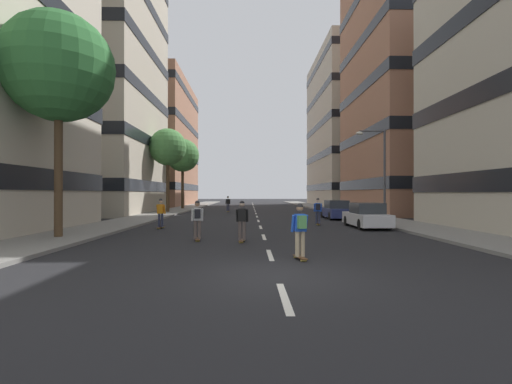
# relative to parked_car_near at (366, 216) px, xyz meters

# --- Properties ---
(ground_plane) EXTENTS (184.86, 184.86, 0.00)m
(ground_plane) POSITION_rel_parked_car_near_xyz_m (-6.42, 18.30, -0.70)
(ground_plane) COLOR black
(sidewalk_left) EXTENTS (3.45, 84.73, 0.14)m
(sidewalk_left) POSITION_rel_parked_car_near_xyz_m (-15.76, 22.15, -0.63)
(sidewalk_left) COLOR gray
(sidewalk_left) RESTS_ON ground_plane
(sidewalk_right) EXTENTS (3.45, 84.73, 0.14)m
(sidewalk_right) POSITION_rel_parked_car_near_xyz_m (2.92, 22.15, -0.63)
(sidewalk_right) COLOR gray
(sidewalk_right) RESTS_ON ground_plane
(lane_markings) EXTENTS (0.16, 72.20, 0.01)m
(lane_markings) POSITION_rel_parked_car_near_xyz_m (-6.42, 20.49, -0.70)
(lane_markings) COLOR silver
(lane_markings) RESTS_ON ground_plane
(building_left_mid) EXTENTS (16.33, 16.17, 32.98)m
(building_left_mid) POSITION_rel_parked_car_near_xyz_m (-25.59, 16.32, 15.88)
(building_left_mid) COLOR #B2A893
(building_left_mid) RESTS_ON ground_plane
(building_left_far) EXTENTS (16.33, 22.77, 20.98)m
(building_left_far) POSITION_rel_parked_car_near_xyz_m (-25.59, 40.20, 9.88)
(building_left_far) COLOR #9E6B51
(building_left_far) RESTS_ON ground_plane
(building_right_mid) EXTENTS (16.33, 16.46, 30.10)m
(building_right_mid) POSITION_rel_parked_car_near_xyz_m (12.75, 16.32, 14.44)
(building_right_mid) COLOR #9E6B51
(building_right_mid) RESTS_ON ground_plane
(building_right_far) EXTENTS (16.33, 22.18, 25.99)m
(building_right_far) POSITION_rel_parked_car_near_xyz_m (12.75, 40.20, 12.39)
(building_right_far) COLOR #BCB29E
(building_right_far) RESTS_ON ground_plane
(parked_car_near) EXTENTS (1.82, 4.40, 1.52)m
(parked_car_near) POSITION_rel_parked_car_near_xyz_m (0.00, 0.00, 0.00)
(parked_car_near) COLOR silver
(parked_car_near) RESTS_ON ground_plane
(parked_car_mid) EXTENTS (1.82, 4.40, 1.52)m
(parked_car_mid) POSITION_rel_parked_car_near_xyz_m (0.00, 7.56, 0.00)
(parked_car_mid) COLOR navy
(parked_car_mid) RESTS_ON ground_plane
(street_tree_near) EXTENTS (4.27, 4.27, 9.01)m
(street_tree_near) POSITION_rel_parked_car_near_xyz_m (-15.76, 25.21, 6.28)
(street_tree_near) COLOR #4C3823
(street_tree_near) RESTS_ON sidewalk_left
(street_tree_mid) EXTENTS (4.89, 4.89, 10.11)m
(street_tree_mid) POSITION_rel_parked_car_near_xyz_m (-15.76, -5.26, 7.08)
(street_tree_mid) COLOR #4C3823
(street_tree_mid) RESTS_ON sidewalk_left
(street_tree_far) EXTENTS (3.91, 3.91, 8.82)m
(street_tree_far) POSITION_rel_parked_car_near_xyz_m (-15.76, 16.69, 6.26)
(street_tree_far) COLOR #4C3823
(street_tree_far) RESTS_ON sidewalk_left
(streetlamp_right) EXTENTS (2.13, 0.30, 6.50)m
(streetlamp_right) POSITION_rel_parked_car_near_xyz_m (2.21, 3.85, 3.44)
(streetlamp_right) COLOR #3F3F44
(streetlamp_right) RESTS_ON sidewalk_right
(skater_0) EXTENTS (0.55, 0.91, 1.78)m
(skater_0) POSITION_rel_parked_car_near_xyz_m (-7.43, -6.25, 0.29)
(skater_0) COLOR brown
(skater_0) RESTS_ON ground_plane
(skater_1) EXTENTS (0.56, 0.92, 1.78)m
(skater_1) POSITION_rel_parked_car_near_xyz_m (-9.41, -5.81, 0.32)
(skater_1) COLOR brown
(skater_1) RESTS_ON ground_plane
(skater_2) EXTENTS (0.56, 0.92, 1.78)m
(skater_2) POSITION_rel_parked_car_near_xyz_m (-12.37, -0.26, 0.29)
(skater_2) COLOR brown
(skater_2) RESTS_ON ground_plane
(skater_3) EXTENTS (0.57, 0.92, 1.78)m
(skater_3) POSITION_rel_parked_car_near_xyz_m (-5.51, -10.40, 0.32)
(skater_3) COLOR brown
(skater_3) RESTS_ON ground_plane
(skater_4) EXTENTS (0.56, 0.92, 1.78)m
(skater_4) POSITION_rel_parked_car_near_xyz_m (-9.51, 19.05, 0.29)
(skater_4) COLOR brown
(skater_4) RESTS_ON ground_plane
(skater_5) EXTENTS (0.55, 0.92, 1.78)m
(skater_5) POSITION_rel_parked_car_near_xyz_m (-2.57, 2.00, 0.32)
(skater_5) COLOR brown
(skater_5) RESTS_ON ground_plane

